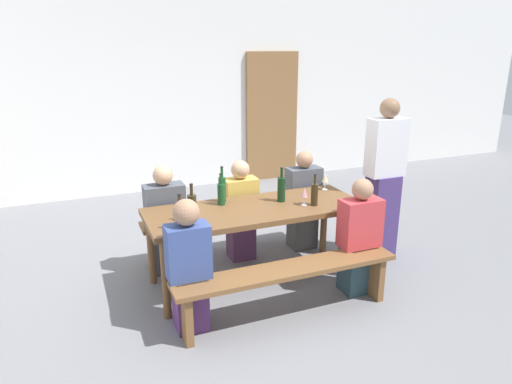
{
  "coord_description": "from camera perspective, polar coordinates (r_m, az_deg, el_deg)",
  "views": [
    {
      "loc": [
        -1.56,
        -3.78,
        2.19
      ],
      "look_at": [
        0.0,
        0.0,
        0.9
      ],
      "focal_mm": 32.71,
      "sensor_mm": 36.0,
      "label": 1
    }
  ],
  "objects": [
    {
      "name": "tasting_table",
      "position": [
        4.36,
        0.0,
        -2.89
      ],
      "size": [
        2.04,
        0.78,
        0.75
      ],
      "color": "brown",
      "rests_on": "ground"
    },
    {
      "name": "standing_host",
      "position": [
        5.04,
        15.33,
        1.1
      ],
      "size": [
        0.39,
        0.24,
        1.69
      ],
      "rotation": [
        0.0,
        0.0,
        3.14
      ],
      "color": "#44326D",
      "rests_on": "ground"
    },
    {
      "name": "bench_far",
      "position": [
        5.08,
        -2.98,
        -3.72
      ],
      "size": [
        1.94,
        0.3,
        0.45
      ],
      "color": "brown",
      "rests_on": "ground"
    },
    {
      "name": "seated_guest_near_1",
      "position": [
        4.34,
        12.48,
        -5.71
      ],
      "size": [
        0.37,
        0.24,
        1.08
      ],
      "rotation": [
        0.0,
        0.0,
        1.57
      ],
      "color": "#2B454E",
      "rests_on": "ground"
    },
    {
      "name": "wine_glass_0",
      "position": [
        4.88,
        8.47,
        1.63
      ],
      "size": [
        0.07,
        0.07,
        0.17
      ],
      "color": "silver",
      "rests_on": "tasting_table"
    },
    {
      "name": "wine_bottle_4",
      "position": [
        3.99,
        -7.81,
        -1.89
      ],
      "size": [
        0.08,
        0.08,
        0.34
      ],
      "color": "#332814",
      "rests_on": "tasting_table"
    },
    {
      "name": "wine_bottle_3",
      "position": [
        4.47,
        3.13,
        0.41
      ],
      "size": [
        0.08,
        0.08,
        0.34
      ],
      "color": "#143319",
      "rests_on": "tasting_table"
    },
    {
      "name": "ground_plane",
      "position": [
        4.64,
        0.0,
        -10.67
      ],
      "size": [
        24.0,
        24.0,
        0.0
      ],
      "primitive_type": "plane",
      "color": "slate"
    },
    {
      "name": "wine_bottle_0",
      "position": [
        4.47,
        -4.15,
        0.41
      ],
      "size": [
        0.07,
        0.07,
        0.35
      ],
      "color": "#194723",
      "rests_on": "tasting_table"
    },
    {
      "name": "wine_bottle_2",
      "position": [
        4.39,
        -4.28,
        -0.18
      ],
      "size": [
        0.07,
        0.07,
        0.31
      ],
      "color": "#194723",
      "rests_on": "tasting_table"
    },
    {
      "name": "back_wall",
      "position": [
        7.41,
        -10.47,
        12.65
      ],
      "size": [
        14.0,
        0.2,
        3.2
      ],
      "primitive_type": "cube",
      "color": "white",
      "rests_on": "ground"
    },
    {
      "name": "seated_guest_far_1",
      "position": [
        4.91,
        -1.88,
        -2.54
      ],
      "size": [
        0.35,
        0.24,
        1.07
      ],
      "rotation": [
        0.0,
        0.0,
        -1.57
      ],
      "color": "#583051",
      "rests_on": "ground"
    },
    {
      "name": "seated_guest_far_0",
      "position": [
        4.7,
        -10.98,
        -3.69
      ],
      "size": [
        0.39,
        0.24,
        1.1
      ],
      "rotation": [
        0.0,
        0.0,
        -1.57
      ],
      "color": "#4F5160",
      "rests_on": "ground"
    },
    {
      "name": "wooden_door",
      "position": [
        7.86,
        1.97,
        9.14
      ],
      "size": [
        0.9,
        0.06,
        2.1
      ],
      "primitive_type": "cube",
      "color": "olive",
      "rests_on": "ground"
    },
    {
      "name": "wine_bottle_1",
      "position": [
        3.82,
        -9.24,
        -3.05
      ],
      "size": [
        0.07,
        0.07,
        0.31
      ],
      "color": "#332814",
      "rests_on": "tasting_table"
    },
    {
      "name": "seated_guest_far_2",
      "position": [
        5.19,
        5.77,
        -1.35
      ],
      "size": [
        0.37,
        0.24,
        1.11
      ],
      "rotation": [
        0.0,
        0.0,
        -1.57
      ],
      "color": "#494845",
      "rests_on": "ground"
    },
    {
      "name": "bench_near",
      "position": [
        3.92,
        3.92,
        -10.46
      ],
      "size": [
        1.94,
        0.3,
        0.45
      ],
      "color": "brown",
      "rests_on": "ground"
    },
    {
      "name": "wine_glass_1",
      "position": [
        4.38,
        5.93,
        -0.1
      ],
      "size": [
        0.07,
        0.07,
        0.17
      ],
      "color": "silver",
      "rests_on": "tasting_table"
    },
    {
      "name": "wine_bottle_5",
      "position": [
        4.4,
        7.16,
        -0.22
      ],
      "size": [
        0.07,
        0.07,
        0.3
      ],
      "color": "#332814",
      "rests_on": "tasting_table"
    },
    {
      "name": "seated_guest_near_0",
      "position": [
        3.72,
        -8.23,
        -9.2
      ],
      "size": [
        0.34,
        0.24,
        1.09
      ],
      "rotation": [
        0.0,
        0.0,
        1.57
      ],
      "color": "#522D63",
      "rests_on": "ground"
    }
  ]
}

